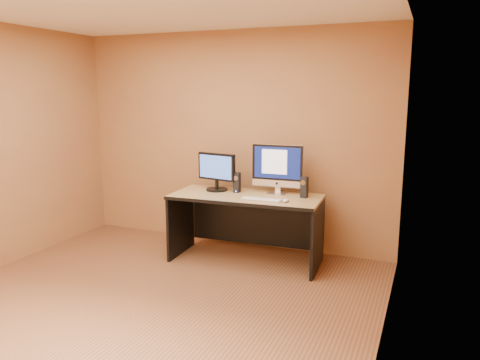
{
  "coord_description": "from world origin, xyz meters",
  "views": [
    {
      "loc": [
        2.26,
        -3.24,
        1.9
      ],
      "look_at": [
        0.38,
        1.32,
        0.95
      ],
      "focal_mm": 35.0,
      "sensor_mm": 36.0,
      "label": 1
    }
  ],
  "objects": [
    {
      "name": "imac",
      "position": [
        0.7,
        1.63,
        1.04
      ],
      "size": [
        0.59,
        0.23,
        0.56
      ],
      "primitive_type": null,
      "rotation": [
        0.0,
        0.0,
        0.03
      ],
      "color": "silver",
      "rests_on": "desk"
    },
    {
      "name": "desk",
      "position": [
        0.41,
        1.42,
        0.38
      ],
      "size": [
        1.68,
        0.8,
        0.76
      ],
      "primitive_type": null,
      "rotation": [
        0.0,
        0.0,
        0.05
      ],
      "color": "#A98754",
      "rests_on": "ground"
    },
    {
      "name": "cable_a",
      "position": [
        0.74,
        1.69,
        0.76
      ],
      "size": [
        0.12,
        0.2,
        0.01
      ],
      "primitive_type": "cylinder",
      "rotation": [
        1.57,
        0.0,
        0.55
      ],
      "color": "black",
      "rests_on": "desk"
    },
    {
      "name": "keyboard",
      "position": [
        0.64,
        1.26,
        0.77
      ],
      "size": [
        0.45,
        0.14,
        0.02
      ],
      "primitive_type": "cube",
      "rotation": [
        0.0,
        0.0,
        0.04
      ],
      "color": "silver",
      "rests_on": "desk"
    },
    {
      "name": "walls",
      "position": [
        0.0,
        0.0,
        1.3
      ],
      "size": [
        4.0,
        4.0,
        2.6
      ],
      "primitive_type": null,
      "color": "olive",
      "rests_on": "ground"
    },
    {
      "name": "floor",
      "position": [
        0.0,
        0.0,
        0.0
      ],
      "size": [
        4.0,
        4.0,
        0.0
      ],
      "primitive_type": "plane",
      "color": "brown",
      "rests_on": "ground"
    },
    {
      "name": "speaker_left",
      "position": [
        0.26,
        1.54,
        0.87
      ],
      "size": [
        0.07,
        0.08,
        0.23
      ],
      "primitive_type": null,
      "rotation": [
        0.0,
        0.0,
        0.02
      ],
      "color": "black",
      "rests_on": "desk"
    },
    {
      "name": "cable_b",
      "position": [
        0.67,
        1.74,
        0.76
      ],
      "size": [
        0.1,
        0.16,
        0.01
      ],
      "primitive_type": "cylinder",
      "rotation": [
        1.57,
        0.0,
        -0.55
      ],
      "color": "black",
      "rests_on": "desk"
    },
    {
      "name": "mouse",
      "position": [
        0.91,
        1.29,
        0.78
      ],
      "size": [
        0.06,
        0.11,
        0.04
      ],
      "primitive_type": "ellipsoid",
      "rotation": [
        0.0,
        0.0,
        0.03
      ],
      "color": "silver",
      "rests_on": "desk"
    },
    {
      "name": "second_monitor",
      "position": [
        0.0,
        1.54,
        0.98
      ],
      "size": [
        0.53,
        0.33,
        0.43
      ],
      "primitive_type": null,
      "rotation": [
        0.0,
        0.0,
        -0.18
      ],
      "color": "black",
      "rests_on": "desk"
    },
    {
      "name": "speaker_right",
      "position": [
        1.03,
        1.56,
        0.87
      ],
      "size": [
        0.08,
        0.08,
        0.23
      ],
      "primitive_type": null,
      "rotation": [
        0.0,
        0.0,
        -0.09
      ],
      "color": "black",
      "rests_on": "desk"
    }
  ]
}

